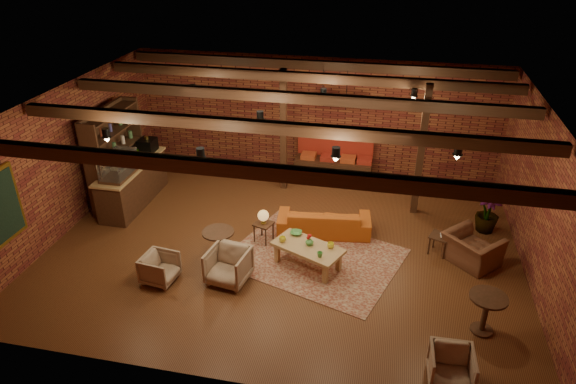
% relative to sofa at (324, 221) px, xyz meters
% --- Properties ---
extents(floor, '(10.00, 10.00, 0.00)m').
position_rel_sofa_xyz_m(floor, '(-0.78, -0.59, -0.31)').
color(floor, '#412010').
rests_on(floor, ground).
extents(ceiling, '(10.00, 8.00, 0.02)m').
position_rel_sofa_xyz_m(ceiling, '(-0.78, -0.59, 2.89)').
color(ceiling, black).
rests_on(ceiling, wall_back).
extents(wall_back, '(10.00, 0.02, 3.20)m').
position_rel_sofa_xyz_m(wall_back, '(-0.78, 3.41, 1.29)').
color(wall_back, maroon).
rests_on(wall_back, ground).
extents(wall_front, '(10.00, 0.02, 3.20)m').
position_rel_sofa_xyz_m(wall_front, '(-0.78, -4.59, 1.29)').
color(wall_front, maroon).
rests_on(wall_front, ground).
extents(wall_left, '(0.02, 8.00, 3.20)m').
position_rel_sofa_xyz_m(wall_left, '(-5.78, -0.59, 1.29)').
color(wall_left, maroon).
rests_on(wall_left, ground).
extents(wall_right, '(0.02, 8.00, 3.20)m').
position_rel_sofa_xyz_m(wall_right, '(4.22, -0.59, 1.29)').
color(wall_right, maroon).
rests_on(wall_right, ground).
extents(ceiling_beams, '(9.80, 6.40, 0.22)m').
position_rel_sofa_xyz_m(ceiling_beams, '(-0.78, -0.59, 2.77)').
color(ceiling_beams, black).
rests_on(ceiling_beams, ceiling).
extents(ceiling_pipe, '(9.60, 0.12, 0.12)m').
position_rel_sofa_xyz_m(ceiling_pipe, '(-0.78, 1.01, 2.54)').
color(ceiling_pipe, black).
rests_on(ceiling_pipe, ceiling).
extents(post_left, '(0.16, 0.16, 3.20)m').
position_rel_sofa_xyz_m(post_left, '(-1.38, 2.01, 1.29)').
color(post_left, black).
rests_on(post_left, ground).
extents(post_right, '(0.16, 0.16, 3.20)m').
position_rel_sofa_xyz_m(post_right, '(2.02, 1.41, 1.29)').
color(post_right, black).
rests_on(post_right, ground).
extents(service_counter, '(0.80, 2.50, 1.60)m').
position_rel_sofa_xyz_m(service_counter, '(-4.88, 0.41, 0.49)').
color(service_counter, black).
rests_on(service_counter, ground).
extents(plant_counter, '(0.35, 0.39, 0.30)m').
position_rel_sofa_xyz_m(plant_counter, '(-4.78, 0.61, 0.91)').
color(plant_counter, '#337F33').
rests_on(plant_counter, service_counter).
extents(shelving_hutch, '(0.52, 2.00, 2.40)m').
position_rel_sofa_xyz_m(shelving_hutch, '(-5.28, 0.51, 0.89)').
color(shelving_hutch, black).
rests_on(shelving_hutch, ground).
extents(chalkboard_menu, '(0.08, 0.96, 1.46)m').
position_rel_sofa_xyz_m(chalkboard_menu, '(-5.71, -2.89, 1.29)').
color(chalkboard_menu, black).
rests_on(chalkboard_menu, wall_left).
extents(banquette, '(2.10, 0.70, 1.00)m').
position_rel_sofa_xyz_m(banquette, '(-0.18, 2.96, 0.19)').
color(banquette, '#A7291B').
rests_on(banquette, ground).
extents(service_sign, '(0.86, 0.06, 0.30)m').
position_rel_sofa_xyz_m(service_sign, '(-0.18, 2.51, 2.04)').
color(service_sign, '#FF3B19').
rests_on(service_sign, ceiling).
extents(ceiling_spotlights, '(6.40, 4.40, 0.28)m').
position_rel_sofa_xyz_m(ceiling_spotlights, '(-0.78, -0.59, 2.55)').
color(ceiling_spotlights, black).
rests_on(ceiling_spotlights, ceiling).
extents(rug, '(4.02, 3.51, 0.01)m').
position_rel_sofa_xyz_m(rug, '(-0.04, -1.03, -0.30)').
color(rug, maroon).
rests_on(rug, floor).
extents(sofa, '(2.19, 1.08, 0.61)m').
position_rel_sofa_xyz_m(sofa, '(0.00, 0.00, 0.00)').
color(sofa, '#A94B17').
rests_on(sofa, floor).
extents(coffee_table, '(1.59, 1.23, 0.74)m').
position_rel_sofa_xyz_m(coffee_table, '(-0.15, -1.35, 0.13)').
color(coffee_table, '#9E7649').
rests_on(coffee_table, floor).
extents(side_table_lamp, '(0.47, 0.47, 0.78)m').
position_rel_sofa_xyz_m(side_table_lamp, '(-1.25, -0.64, 0.29)').
color(side_table_lamp, black).
rests_on(side_table_lamp, floor).
extents(round_table_left, '(0.66, 0.66, 0.69)m').
position_rel_sofa_xyz_m(round_table_left, '(-1.99, -1.51, 0.16)').
color(round_table_left, black).
rests_on(round_table_left, floor).
extents(armchair_a, '(0.66, 0.70, 0.64)m').
position_rel_sofa_xyz_m(armchair_a, '(-2.90, -2.44, 0.02)').
color(armchair_a, '#BDAC92').
rests_on(armchair_a, floor).
extents(armchair_b, '(0.86, 0.82, 0.78)m').
position_rel_sofa_xyz_m(armchair_b, '(-1.58, -2.16, 0.09)').
color(armchair_b, '#BDAC92').
rests_on(armchair_b, floor).
extents(armchair_right, '(1.19, 1.19, 0.89)m').
position_rel_sofa_xyz_m(armchair_right, '(3.16, -0.55, 0.14)').
color(armchair_right, brown).
rests_on(armchair_right, floor).
extents(side_table_book, '(0.51, 0.51, 0.46)m').
position_rel_sofa_xyz_m(side_table_book, '(2.53, -0.32, 0.10)').
color(side_table_book, black).
rests_on(side_table_book, floor).
extents(round_table_right, '(0.64, 0.64, 0.75)m').
position_rel_sofa_xyz_m(round_table_right, '(3.16, -2.61, 0.20)').
color(round_table_right, black).
rests_on(round_table_right, floor).
extents(armchair_far, '(0.67, 0.63, 0.67)m').
position_rel_sofa_xyz_m(armchair_far, '(2.53, -3.90, 0.03)').
color(armchair_far, '#BDAC92').
rests_on(armchair_far, floor).
extents(plant_tall, '(1.86, 1.86, 2.85)m').
position_rel_sofa_xyz_m(plant_tall, '(3.62, 0.84, 1.12)').
color(plant_tall, '#4C7F4C').
rests_on(plant_tall, floor).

